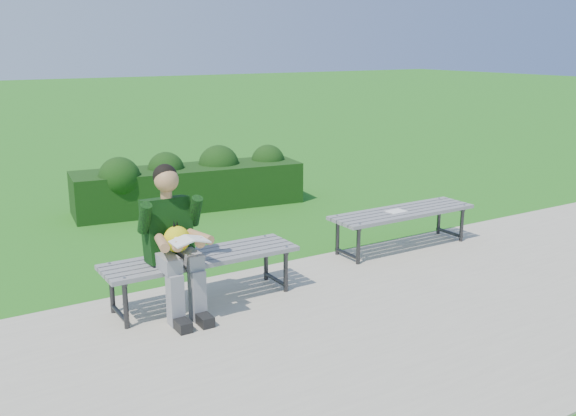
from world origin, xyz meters
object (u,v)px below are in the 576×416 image
(hedge, at_px, (191,182))
(bench_left, at_px, (202,261))
(bench_right, at_px, (402,215))
(seated_boy, at_px, (173,237))
(paper_sheet, at_px, (396,211))

(hedge, distance_m, bench_left, 3.65)
(bench_right, bearing_deg, bench_left, -174.26)
(bench_left, height_order, bench_right, same)
(hedge, relative_size, bench_right, 1.87)
(hedge, relative_size, bench_left, 1.87)
(hedge, bearing_deg, bench_right, -67.71)
(bench_right, distance_m, seated_boy, 2.97)
(hedge, height_order, bench_right, hedge)
(seated_boy, distance_m, paper_sheet, 2.87)
(hedge, height_order, seated_boy, seated_boy)
(seated_boy, bearing_deg, bench_left, 17.26)
(hedge, bearing_deg, seated_boy, -115.40)
(bench_right, xyz_separation_m, seated_boy, (-2.94, -0.36, 0.30))
(seated_boy, bearing_deg, bench_right, 6.95)
(bench_right, height_order, paper_sheet, bench_right)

